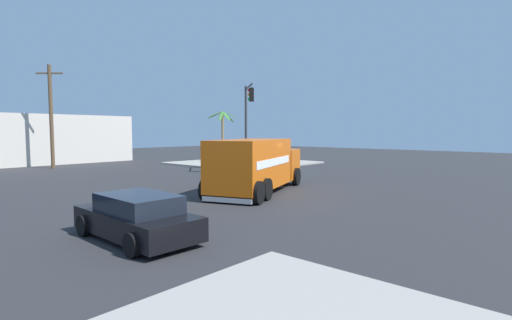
# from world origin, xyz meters

# --- Properties ---
(ground_plane) EXTENTS (100.00, 100.00, 0.00)m
(ground_plane) POSITION_xyz_m (0.00, 0.00, 0.00)
(ground_plane) COLOR #2B2B2D
(sidewalk_corner_far) EXTENTS (11.19, 11.19, 0.14)m
(sidewalk_corner_far) POSITION_xyz_m (12.50, 12.50, 0.07)
(sidewalk_corner_far) COLOR #9E998E
(sidewalk_corner_far) RESTS_ON ground
(delivery_truck) EXTENTS (8.09, 5.11, 2.69)m
(delivery_truck) POSITION_xyz_m (0.36, 0.02, 1.42)
(delivery_truck) COLOR orange
(delivery_truck) RESTS_ON ground
(traffic_light_primary) EXTENTS (2.46, 2.89, 6.49)m
(traffic_light_primary) POSITION_xyz_m (7.29, 7.07, 4.34)
(traffic_light_primary) COLOR #38383D
(traffic_light_primary) RESTS_ON sidewalk_corner_far
(sedan_black) EXTENTS (2.13, 4.35, 1.31)m
(sedan_black) POSITION_xyz_m (-8.26, -3.01, 0.63)
(sedan_black) COLOR black
(sedan_black) RESTS_ON ground
(palm_tree_far) EXTENTS (2.99, 3.26, 4.99)m
(palm_tree_far) POSITION_xyz_m (12.62, 15.44, 3.67)
(palm_tree_far) COLOR #7A6647
(palm_tree_far) RESTS_ON sidewalk_corner_far
(utility_pole) EXTENTS (1.55, 1.72, 8.54)m
(utility_pole) POSITION_xyz_m (-1.58, 20.99, 4.41)
(utility_pole) COLOR brown
(utility_pole) RESTS_ON ground
(building_backdrop) EXTENTS (19.20, 6.00, 4.65)m
(building_backdrop) POSITION_xyz_m (-2.02, 27.11, 2.33)
(building_backdrop) COLOR beige
(building_backdrop) RESTS_ON ground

